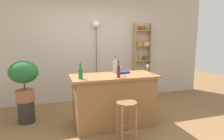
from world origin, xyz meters
name	(u,v)px	position (x,y,z in m)	size (l,w,h in m)	color
ground	(119,131)	(0.00, 0.00, 0.00)	(12.00, 12.00, 0.00)	brown
back_wall	(94,46)	(0.00, 1.95, 1.40)	(6.40, 0.10, 2.80)	#BCB2A3
kitchen_counter	(114,100)	(0.00, 0.30, 0.48)	(1.56, 0.74, 0.95)	olive
bar_stool	(127,113)	(-0.01, -0.37, 0.48)	(0.32, 0.32, 0.65)	#997047
spice_shelf	(142,59)	(1.31, 1.80, 1.05)	(0.47, 0.16, 2.01)	tan
plant_stool	(26,112)	(-1.57, 0.89, 0.21)	(0.31, 0.31, 0.43)	#2D2823
potted_plant	(24,76)	(-1.57, 0.89, 0.90)	(0.53, 0.48, 0.77)	#935B3D
bottle_olive_oil	(119,71)	(0.01, 0.06, 1.06)	(0.06, 0.06, 0.29)	#5B2319
bottle_spirits_clear	(115,67)	(0.09, 0.45, 1.07)	(0.08, 0.08, 0.32)	#B2B2B7
bottle_sauce_amber	(81,73)	(-0.62, 0.14, 1.05)	(0.07, 0.07, 0.26)	#236638
wine_glass_left	(148,67)	(0.66, 0.25, 1.07)	(0.07, 0.07, 0.16)	silver
wine_glass_center	(120,69)	(0.07, 0.18, 1.07)	(0.07, 0.07, 0.16)	silver
cookbook	(123,72)	(0.24, 0.42, 0.97)	(0.21, 0.15, 0.04)	navy
pendant_globe_light	(96,26)	(0.05, 1.84, 1.91)	(0.18, 0.18, 2.05)	black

